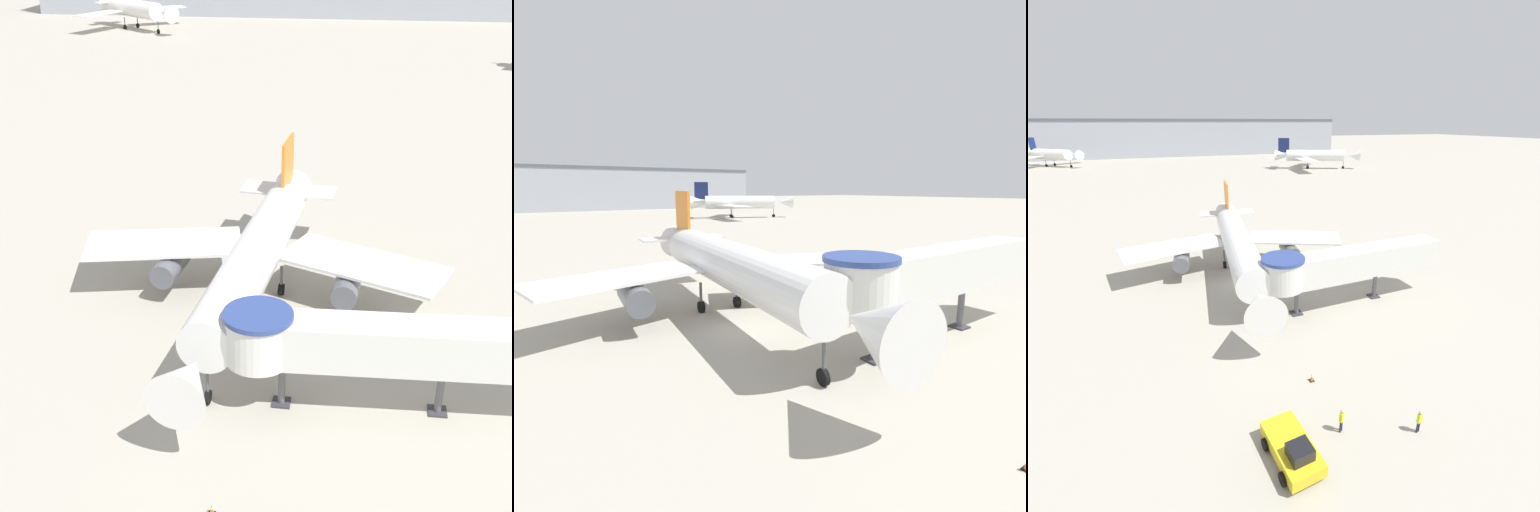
{
  "view_description": "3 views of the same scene",
  "coord_description": "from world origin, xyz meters",
  "views": [
    {
      "loc": [
        7.03,
        -42.98,
        26.69
      ],
      "look_at": [
        1.07,
        1.8,
        4.82
      ],
      "focal_mm": 50.0,
      "sensor_mm": 36.0,
      "label": 1
    },
    {
      "loc": [
        -12.98,
        -22.81,
        9.72
      ],
      "look_at": [
        4.79,
        3.55,
        4.31
      ],
      "focal_mm": 28.0,
      "sensor_mm": 36.0,
      "label": 2
    },
    {
      "loc": [
        -7.39,
        -35.66,
        17.82
      ],
      "look_at": [
        4.65,
        -2.91,
        4.06
      ],
      "focal_mm": 24.0,
      "sensor_mm": 36.0,
      "label": 3
    }
  ],
  "objects": [
    {
      "name": "background_jet_navy_tail",
      "position": [
        52.76,
        93.78,
        5.11
      ],
      "size": [
        32.72,
        33.09,
        11.71
      ],
      "rotation": [
        0.0,
        0.0,
        1.16
      ],
      "color": "white",
      "rests_on": "ground_plane"
    },
    {
      "name": "traffic_cone_starboard_wing",
      "position": [
        11.44,
        1.19,
        0.29
      ],
      "size": [
        0.36,
        0.36,
        0.61
      ],
      "color": "black",
      "rests_on": "ground_plane"
    },
    {
      "name": "terminal_building",
      "position": [
        6.74,
        175.0,
        9.58
      ],
      "size": [
        179.74,
        25.13,
        19.14
      ],
      "color": "#999EA8",
      "rests_on": "ground_plane"
    },
    {
      "name": "pushback_tug_yellow",
      "position": [
        -2.18,
        -22.88,
        0.81
      ],
      "size": [
        2.81,
        4.4,
        1.86
      ],
      "rotation": [
        0.0,
        0.0,
        0.11
      ],
      "color": "yellow",
      "rests_on": "ground_plane"
    },
    {
      "name": "main_airplane",
      "position": [
        0.82,
        3.14,
        4.01
      ],
      "size": [
        28.22,
        32.61,
        9.45
      ],
      "rotation": [
        0.0,
        0.0,
        -0.1
      ],
      "color": "white",
      "rests_on": "ground_plane"
    },
    {
      "name": "traffic_cone_near_nose",
      "position": [
        1.45,
        -17.51,
        0.28
      ],
      "size": [
        0.35,
        0.35,
        0.59
      ],
      "color": "black",
      "rests_on": "ground_plane"
    },
    {
      "name": "jet_bridge",
      "position": [
        9.02,
        -8.12,
        4.53
      ],
      "size": [
        19.86,
        4.1,
        6.22
      ],
      "rotation": [
        0.0,
        0.0,
        0.04
      ],
      "color": "silver",
      "rests_on": "ground_plane"
    },
    {
      "name": "background_jet_blue_tail",
      "position": [
        -47.64,
        137.57,
        5.04
      ],
      "size": [
        25.75,
        26.06,
        11.54
      ],
      "rotation": [
        0.0,
        0.0,
        0.86
      ],
      "color": "white",
      "rests_on": "ground_plane"
    },
    {
      "name": "ground_crew_marshaller",
      "position": [
        5.71,
        -23.83,
        0.93
      ],
      "size": [
        0.34,
        0.25,
        1.61
      ],
      "rotation": [
        0.0,
        0.0,
        3.38
      ],
      "color": "#1E2338",
      "rests_on": "ground_plane"
    },
    {
      "name": "ground_crew_wing_walker",
      "position": [
        1.3,
        -22.16,
        0.98
      ],
      "size": [
        0.37,
        0.34,
        1.69
      ],
      "rotation": [
        0.0,
        0.0,
        3.74
      ],
      "color": "#1E2338",
      "rests_on": "ground_plane"
    },
    {
      "name": "ground_plane",
      "position": [
        0.0,
        0.0,
        0.0
      ],
      "size": [
        800.0,
        800.0,
        0.0
      ],
      "primitive_type": "plane",
      "color": "#A8A393"
    }
  ]
}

